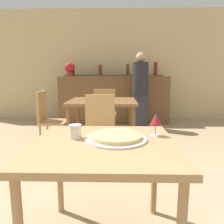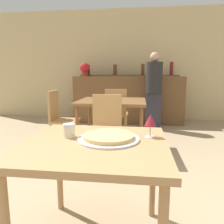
% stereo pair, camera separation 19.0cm
% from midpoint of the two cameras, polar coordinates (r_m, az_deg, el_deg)
% --- Properties ---
extents(wall_back, '(8.00, 0.05, 2.80)m').
position_cam_midpoint_polar(wall_back, '(5.82, 5.57, 12.06)').
color(wall_back, '#D1B784').
rests_on(wall_back, ground_plane).
extents(dining_table_near, '(0.91, 0.88, 0.74)m').
position_cam_midpoint_polar(dining_table_near, '(1.42, -0.55, -11.23)').
color(dining_table_near, '#A87F51').
rests_on(dining_table_near, ground_plane).
extents(dining_table_far, '(1.01, 0.89, 0.78)m').
position_cam_midpoint_polar(dining_table_far, '(3.34, 1.65, 1.63)').
color(dining_table_far, brown).
rests_on(dining_table_far, ground_plane).
extents(bar_counter, '(2.60, 0.56, 1.12)m').
position_cam_midpoint_polar(bar_counter, '(5.35, 5.26, 3.25)').
color(bar_counter, brown).
rests_on(bar_counter, ground_plane).
extents(bar_back_shelf, '(2.39, 0.24, 0.34)m').
position_cam_midpoint_polar(bar_back_shelf, '(5.45, 5.64, 9.90)').
color(bar_back_shelf, brown).
rests_on(bar_back_shelf, bar_counter).
extents(chair_far_side_front, '(0.40, 0.40, 0.91)m').
position_cam_midpoint_polar(chair_far_side_front, '(2.77, 0.39, -3.70)').
color(chair_far_side_front, tan).
rests_on(chair_far_side_front, ground_plane).
extents(chair_far_side_back, '(0.40, 0.40, 0.91)m').
position_cam_midpoint_polar(chair_far_side_back, '(3.97, 2.50, 0.40)').
color(chair_far_side_back, tan).
rests_on(chair_far_side_back, ground_plane).
extents(chair_far_side_left, '(0.40, 0.40, 0.91)m').
position_cam_midpoint_polar(chair_far_side_left, '(3.55, -11.99, -0.93)').
color(chair_far_side_left, tan).
rests_on(chair_far_side_left, ground_plane).
extents(pizza_tray, '(0.41, 0.41, 0.04)m').
position_cam_midpoint_polar(pizza_tray, '(1.44, 2.90, -6.68)').
color(pizza_tray, silver).
rests_on(pizza_tray, dining_table_near).
extents(cheese_shaker, '(0.08, 0.08, 0.09)m').
position_cam_midpoint_polar(cheese_shaker, '(1.50, -7.57, -4.83)').
color(cheese_shaker, beige).
rests_on(cheese_shaker, dining_table_near).
extents(person_standing, '(0.34, 0.34, 1.62)m').
position_cam_midpoint_polar(person_standing, '(4.75, 12.02, 6.09)').
color(person_standing, '#2D2D38').
rests_on(person_standing, ground_plane).
extents(wine_glass, '(0.08, 0.08, 0.16)m').
position_cam_midpoint_polar(wine_glass, '(1.52, 13.57, -2.28)').
color(wine_glass, silver).
rests_on(wine_glass, dining_table_near).
extents(potted_plant, '(0.24, 0.24, 0.33)m').
position_cam_midpoint_polar(potted_plant, '(5.40, -6.05, 11.20)').
color(potted_plant, maroon).
rests_on(potted_plant, bar_counter).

